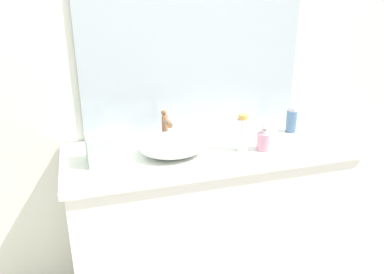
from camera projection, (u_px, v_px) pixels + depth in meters
name	position (u px, v px, depth m)	size (l,w,h in m)	color
bathroom_wall_rear	(180.00, 61.00, 2.10)	(6.00, 0.06, 2.60)	silver
vanity_counter	(208.00, 222.00, 2.14)	(1.48, 0.56, 0.90)	white
wall_mirror_panel	(194.00, 42.00, 2.05)	(1.22, 0.01, 0.99)	#B2BCC6
sink_basin	(173.00, 145.00, 1.88)	(0.33, 0.27, 0.11)	white
faucet	(166.00, 126.00, 1.99)	(0.03, 0.15, 0.18)	brown
soap_dispenser	(264.00, 139.00, 1.94)	(0.07, 0.07, 0.15)	pink
lotion_bottle	(292.00, 120.00, 2.18)	(0.06, 0.06, 0.15)	#4E719A
perfume_bottle	(242.00, 133.00, 1.92)	(0.06, 0.06, 0.19)	white
tissue_box	(102.00, 147.00, 1.79)	(0.15, 0.15, 0.18)	silver
candle_jar	(273.00, 134.00, 2.12)	(0.05, 0.05, 0.04)	silver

